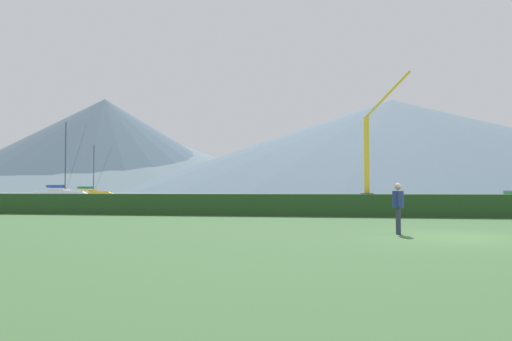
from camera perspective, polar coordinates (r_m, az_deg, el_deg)
ground_plane at (r=15.94m, az=22.65°, el=-7.28°), size 1000.00×1000.00×0.00m
harbor_water at (r=152.51m, az=10.84°, el=-2.71°), size 320.00×246.00×0.00m
hedge_line at (r=26.71m, az=17.24°, el=-3.96°), size 80.00×1.20×1.18m
sailboat_slip_0 at (r=80.86m, az=-21.85°, el=-2.54°), size 9.09×3.38×11.90m
sailboat_slip_5 at (r=90.59m, az=-18.85°, el=-2.57°), size 8.25×2.50×9.26m
person_standing_walker at (r=16.33m, az=16.37°, el=-3.81°), size 0.36×0.57×1.65m
dock_crane at (r=79.73m, az=13.14°, el=1.30°), size 8.01×2.00×20.35m
distant_hill_west_ridge at (r=351.02m, az=-17.41°, el=2.88°), size 214.30×214.30×63.87m
distant_hill_central_peak at (r=370.02m, az=-15.70°, el=1.53°), size 277.07×277.07×49.93m
distant_hill_east_ridge at (r=314.95m, az=15.72°, el=2.85°), size 335.07×335.07×57.48m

